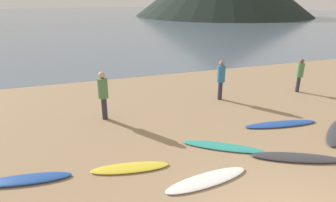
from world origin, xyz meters
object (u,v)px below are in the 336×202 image
object	(u,v)px
surfboard_6	(281,124)
surfboard_4	(223,147)
surfboard_2	(130,168)
surfboard_3	(207,180)
person_3	(300,73)
person_0	(103,92)
person_2	(221,77)
surfboard_0	(26,179)
surfboard_5	(296,157)

from	to	relation	value
surfboard_6	surfboard_4	bearing A→B (deg)	-156.72
surfboard_2	surfboard_3	xyz separation A→B (m)	(1.63, -1.12, -0.00)
person_3	surfboard_4	bearing A→B (deg)	23.70
surfboard_2	person_0	size ratio (longest dim) A/B	1.14
surfboard_2	surfboard_6	xyz separation A→B (m)	(5.46, 0.90, 0.00)
surfboard_3	person_2	world-z (taller)	person_2
surfboard_4	person_0	world-z (taller)	person_0
surfboard_3	person_2	xyz separation A→B (m)	(3.13, 5.03, 0.96)
surfboard_0	person_0	world-z (taller)	person_0
person_0	person_3	bearing A→B (deg)	-46.17
surfboard_4	surfboard_0	bearing A→B (deg)	-147.25
surfboard_0	surfboard_2	xyz separation A→B (m)	(2.48, -0.33, -0.01)
surfboard_2	person_3	distance (m)	9.42
surfboard_4	surfboard_3	bearing A→B (deg)	-97.36
surfboard_5	surfboard_6	world-z (taller)	surfboard_5
surfboard_5	person_2	world-z (taller)	person_2
surfboard_2	surfboard_3	bearing A→B (deg)	-25.03
surfboard_3	surfboard_4	distance (m)	1.74
surfboard_2	surfboard_5	bearing A→B (deg)	-3.88
surfboard_3	surfboard_4	world-z (taller)	surfboard_4
surfboard_2	surfboard_6	world-z (taller)	surfboard_6
surfboard_0	person_2	size ratio (longest dim) A/B	1.27
surfboard_5	person_0	world-z (taller)	person_0
surfboard_3	person_0	size ratio (longest dim) A/B	1.27
surfboard_2	person_3	xyz separation A→B (m)	(8.65, 3.63, 0.87)
surfboard_2	surfboard_5	distance (m)	4.49
surfboard_2	surfboard_6	distance (m)	5.53
surfboard_4	surfboard_6	world-z (taller)	same
surfboard_3	surfboard_6	distance (m)	4.33
person_2	person_3	size ratio (longest dim) A/B	1.09
surfboard_2	person_2	size ratio (longest dim) A/B	1.19
surfboard_6	person_0	bearing A→B (deg)	163.93
surfboard_6	person_0	size ratio (longest dim) A/B	1.51
surfboard_6	person_3	xyz separation A→B (m)	(3.19, 2.74, 0.87)
surfboard_4	person_0	xyz separation A→B (m)	(-2.95, 3.26, 1.00)
surfboard_4	surfboard_5	xyz separation A→B (m)	(1.59, -1.21, 0.01)
surfboard_5	surfboard_6	size ratio (longest dim) A/B	0.93
surfboard_2	surfboard_5	size ratio (longest dim) A/B	0.81
person_2	person_3	bearing A→B (deg)	-134.69
surfboard_0	person_2	bearing A→B (deg)	34.27
person_2	surfboard_4	bearing A→B (deg)	111.56
surfboard_4	surfboard_2	bearing A→B (deg)	-141.92
surfboard_2	person_3	world-z (taller)	person_3
person_2	person_0	bearing A→B (deg)	54.88
person_2	person_3	xyz separation A→B (m)	(3.89, -0.28, -0.08)
person_0	surfboard_4	bearing A→B (deg)	-95.23
surfboard_3	person_3	world-z (taller)	person_3
surfboard_2	person_0	bearing A→B (deg)	102.15
surfboard_0	person_3	size ratio (longest dim) A/B	1.39
surfboard_3	surfboard_6	bearing A→B (deg)	21.22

